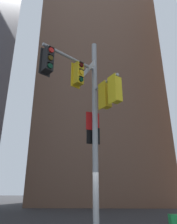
% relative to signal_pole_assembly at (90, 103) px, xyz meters
% --- Properties ---
extents(building_mid_block, '(16.70, 16.70, 33.93)m').
position_rel_signal_pole_assembly_xyz_m(building_mid_block, '(0.82, 24.21, 11.78)').
color(building_mid_block, brown).
rests_on(building_mid_block, ground).
extents(signal_pole_assembly, '(3.16, 2.41, 8.54)m').
position_rel_signal_pole_assembly_xyz_m(signal_pole_assembly, '(0.00, 0.00, 0.00)').
color(signal_pole_assembly, '#9EA0A3').
rests_on(signal_pole_assembly, ground).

